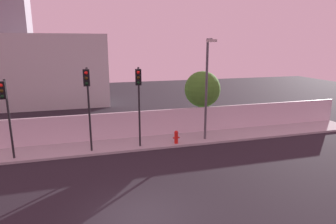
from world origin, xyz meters
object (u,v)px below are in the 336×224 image
fire_hydrant (176,136)px  traffic_light_left (139,91)px  traffic_light_center (88,93)px  street_lamp_curbside (207,82)px  traffic_light_right (5,103)px  roadside_tree_midleft (202,89)px

fire_hydrant → traffic_light_left: bearing=-167.5°
traffic_light_center → street_lamp_curbside: (7.45, 0.64, 0.26)m
fire_hydrant → traffic_light_right: bearing=-177.3°
traffic_light_left → traffic_light_center: size_ratio=0.99×
traffic_light_center → fire_hydrant: 6.25m
traffic_light_center → traffic_light_right: (-4.20, 0.07, -0.36)m
traffic_light_right → roadside_tree_midleft: bearing=15.1°
traffic_light_center → traffic_light_right: bearing=179.0°
street_lamp_curbside → roadside_tree_midleft: street_lamp_curbside is taller
street_lamp_curbside → traffic_light_left: bearing=-171.7°
street_lamp_curbside → fire_hydrant: street_lamp_curbside is taller
traffic_light_center → roadside_tree_midleft: 9.02m
fire_hydrant → traffic_light_center: bearing=-174.4°
traffic_light_center → fire_hydrant: bearing=5.6°
traffic_light_left → roadside_tree_midleft: size_ratio=1.10×
traffic_light_left → traffic_light_right: 7.08m
traffic_light_right → fire_hydrant: traffic_light_right is taller
traffic_light_center → roadside_tree_midleft: size_ratio=1.12×
traffic_light_right → street_lamp_curbside: size_ratio=0.68×
roadside_tree_midleft → traffic_light_center: bearing=-157.5°
traffic_light_left → traffic_light_right: traffic_light_left is taller
traffic_light_left → street_lamp_curbside: 4.63m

